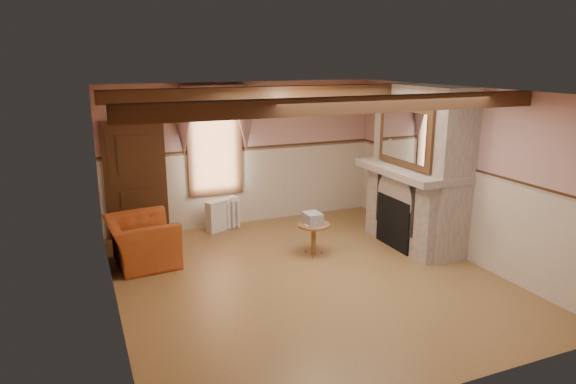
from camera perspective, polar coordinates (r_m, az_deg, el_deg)
name	(u,v)px	position (r m, az deg, el deg)	size (l,w,h in m)	color
floor	(307,277)	(7.92, 2.18, -9.46)	(5.50, 6.00, 0.01)	brown
ceiling	(309,91)	(7.24, 2.39, 11.20)	(5.50, 6.00, 0.01)	silver
wall_back	(244,154)	(10.19, -4.90, 4.25)	(5.50, 0.02, 2.80)	tan
wall_front	(445,262)	(5.04, 17.01, -7.42)	(5.50, 0.02, 2.80)	tan
wall_left	(110,209)	(6.80, -19.21, -1.85)	(0.02, 6.00, 2.80)	tan
wall_right	(459,172)	(8.95, 18.45, 2.07)	(0.02, 6.00, 2.80)	tan
wainscot	(308,231)	(7.65, 2.23, -4.32)	(5.50, 6.00, 1.50)	beige
chair_rail	(308,182)	(7.43, 2.29, 1.15)	(5.50, 6.00, 0.08)	black
firebox	(397,222)	(9.20, 11.99, -3.30)	(0.20, 0.95, 0.90)	black
armchair	(142,241)	(8.61, -15.93, -5.28)	(1.18, 1.03, 0.77)	#994219
side_table	(314,239)	(8.68, 2.85, -5.29)	(0.54, 0.54, 0.55)	brown
book_stack	(312,219)	(8.54, 2.74, -2.96)	(0.26, 0.32, 0.20)	#B7AD8C
radiator	(222,214)	(10.02, -7.29, -2.49)	(0.70, 0.18, 0.60)	silver
bowl	(404,162)	(9.27, 12.72, 3.29)	(0.36, 0.36, 0.09)	brown
mantel_clock	(386,153)	(9.72, 10.83, 4.24)	(0.14, 0.24, 0.20)	black
oil_lamp	(405,157)	(9.23, 12.85, 3.85)	(0.11, 0.11, 0.28)	#CB8839
candle_red	(437,170)	(8.56, 16.26, 2.37)	(0.06, 0.06, 0.16)	maroon
jar_yellow	(432,170)	(8.65, 15.74, 2.41)	(0.06, 0.06, 0.12)	gold
fireplace	(420,167)	(9.20, 14.48, 2.69)	(0.85, 2.00, 2.80)	gray
mantel	(412,170)	(9.10, 13.56, 2.37)	(1.05, 2.05, 0.12)	gray
overmantel_mirror	(405,136)	(8.89, 12.83, 6.12)	(0.06, 1.44, 1.04)	silver
door	(136,181)	(9.78, -16.52, 1.14)	(1.10, 0.10, 2.10)	black
window	(214,143)	(9.96, -8.18, 5.36)	(1.06, 0.08, 2.02)	white
window_drapes	(215,112)	(9.79, -8.17, 8.75)	(1.30, 0.14, 1.40)	gray
ceiling_beam_front	(353,105)	(6.19, 7.18, 9.57)	(5.50, 0.18, 0.20)	black
ceiling_beam_back	(277,93)	(8.35, -1.18, 10.99)	(5.50, 0.18, 0.20)	black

